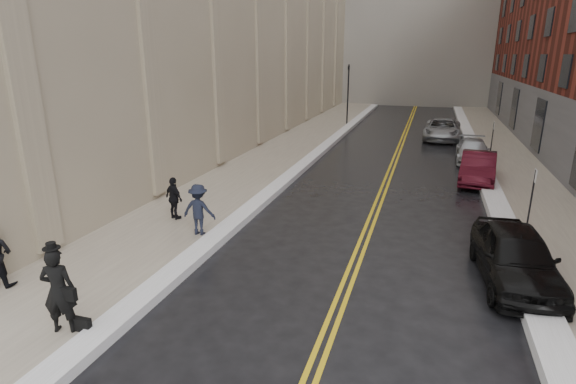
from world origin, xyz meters
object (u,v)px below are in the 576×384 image
Objects in this scene: car_silver_far at (442,129)px; pedestrian_c at (174,198)px; car_silver_near at (473,151)px; pedestrian_b at (199,210)px; pedestrian_main at (58,291)px; car_black at (516,256)px; car_maroon at (478,168)px.

pedestrian_c reaches higher than car_silver_far.
car_silver_near is 2.50× the size of pedestrian_b.
pedestrian_main is 1.13× the size of pedestrian_b.
pedestrian_main reaches higher than car_black.
pedestrian_main reaches higher than pedestrian_b.
car_maroon reaches higher than car_silver_near.
car_silver_far is 23.07m from pedestrian_c.
car_maroon is 4.69m from car_silver_near.
pedestrian_b is (-9.66, -15.03, 0.39)m from car_silver_near.
car_black reaches higher than car_silver_far.
car_black is 2.30× the size of pedestrian_main.
pedestrian_c is (-11.14, -9.29, 0.21)m from car_maroon.
car_black is 11.38m from pedestrian_main.
pedestrian_main reaches higher than car_maroon.
pedestrian_main is 1.24× the size of pedestrian_c.
car_silver_far is 23.44m from pedestrian_b.
pedestrian_c is (-9.64, -20.96, 0.19)m from car_silver_far.
pedestrian_main reaches higher than car_silver_near.
car_silver_far is 2.76× the size of pedestrian_main.
pedestrian_c is (-11.24, 1.26, 0.17)m from car_black.
pedestrian_c reaches higher than car_silver_near.
pedestrian_c is at bearing -134.11° from car_maroon.
car_black is 0.83× the size of car_silver_far.
pedestrian_c is at bearing -112.33° from car_silver_far.
car_black is at bearing -83.41° from car_maroon.
car_silver_near is at bearing -74.73° from car_silver_far.
pedestrian_main is at bearing 85.09° from pedestrian_b.
pedestrian_c is (-1.58, 1.05, -0.08)m from pedestrian_b.
car_black is at bearing -83.52° from car_silver_far.
pedestrian_main is at bearing -114.87° from car_maroon.
pedestrian_c reaches higher than car_black.
car_silver_near is 7.16m from car_silver_far.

